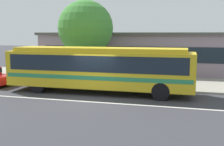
{
  "coord_description": "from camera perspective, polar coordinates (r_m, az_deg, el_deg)",
  "views": [
    {
      "loc": [
        5.1,
        -14.77,
        3.69
      ],
      "look_at": [
        0.79,
        1.43,
        1.3
      ],
      "focal_mm": 44.84,
      "sensor_mm": 36.0,
      "label": 1
    }
  ],
  "objects": [
    {
      "name": "pedestrian_standing_by_tree",
      "position": [
        21.12,
        -6.58,
        0.86
      ],
      "size": [
        0.48,
        0.48,
        1.59
      ],
      "color": "navy",
      "rests_on": "sidewalk_slab"
    },
    {
      "name": "lane_stripe_center",
      "position": [
        15.32,
        -5.02,
        -5.84
      ],
      "size": [
        56.0,
        0.16,
        0.01
      ],
      "primitive_type": "cube",
      "color": "silver",
      "rests_on": "ground_plane"
    },
    {
      "name": "street_tree_near_stop",
      "position": [
        22.57,
        -5.42,
        9.11
      ],
      "size": [
        4.39,
        4.39,
        6.18
      ],
      "color": "brown",
      "rests_on": "sidewalk_slab"
    },
    {
      "name": "transit_bus",
      "position": [
        17.27,
        -2.67,
        1.29
      ],
      "size": [
        11.52,
        2.45,
        2.82
      ],
      "color": "gold",
      "rests_on": "ground_plane"
    },
    {
      "name": "pedestrian_waiting_near_sign",
      "position": [
        18.78,
        4.25,
        0.05
      ],
      "size": [
        0.45,
        0.45,
        1.62
      ],
      "color": "#2C332D",
      "rests_on": "sidewalk_slab"
    },
    {
      "name": "sidewalk_slab",
      "position": [
        22.58,
        1.66,
        -1.14
      ],
      "size": [
        60.0,
        8.0,
        0.12
      ],
      "primitive_type": "cube",
      "color": "#9C9788",
      "rests_on": "ground_plane"
    },
    {
      "name": "station_building",
      "position": [
        27.26,
        6.72,
        4.26
      ],
      "size": [
        19.44,
        7.31,
        3.76
      ],
      "color": "gray",
      "rests_on": "ground_plane"
    },
    {
      "name": "bus_stop_sign",
      "position": [
        18.19,
        12.43,
        1.87
      ],
      "size": [
        0.16,
        0.43,
        2.58
      ],
      "color": "gray",
      "rests_on": "sidewalk_slab"
    },
    {
      "name": "ground_plane",
      "position": [
        16.05,
        -4.05,
        -5.19
      ],
      "size": [
        120.0,
        120.0,
        0.0
      ],
      "primitive_type": "plane",
      "color": "#38383D"
    },
    {
      "name": "pedestrian_walking_along_curb",
      "position": [
        20.09,
        6.48,
        0.47
      ],
      "size": [
        0.45,
        0.45,
        1.57
      ],
      "color": "#3E3032",
      "rests_on": "sidewalk_slab"
    }
  ]
}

